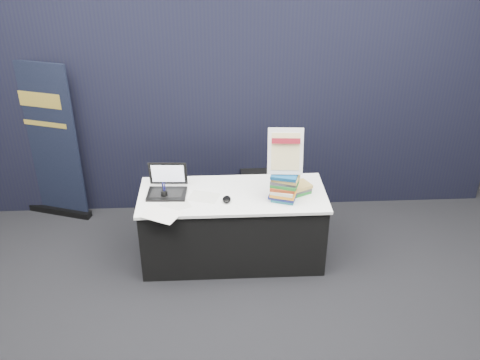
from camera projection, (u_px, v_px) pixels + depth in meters
name	position (u px, v px, depth m)	size (l,w,h in m)	color
floor	(235.00, 292.00, 5.01)	(8.00, 8.00, 0.00)	black
wall_back	(223.00, 12.00, 7.66)	(8.00, 0.02, 3.50)	#B1ADA7
drape_partition	(228.00, 109.00, 5.83)	(6.00, 0.08, 2.40)	black
display_table	(233.00, 226.00, 5.31)	(1.80, 0.75, 0.75)	black
laptop	(167.00, 186.00, 5.12)	(0.38, 0.32, 0.28)	black
mouse	(227.00, 199.00, 5.00)	(0.08, 0.13, 0.04)	black
brochure_left	(176.00, 206.00, 4.93)	(0.26, 0.18, 0.00)	silver
brochure_mid	(161.00, 214.00, 4.80)	(0.33, 0.24, 0.00)	white
brochure_right	(204.00, 197.00, 5.07)	(0.27, 0.19, 0.00)	silver
pen_cup	(164.00, 194.00, 5.04)	(0.06, 0.06, 0.08)	black
book_stack_tall	(284.00, 187.00, 4.96)	(0.27, 0.23, 0.28)	#1B5D68
book_stack_short	(298.00, 188.00, 5.12)	(0.27, 0.24, 0.10)	#1F7429
info_sign	(285.00, 152.00, 4.82)	(0.33, 0.17, 0.44)	black
pullup_banner	(50.00, 151.00, 5.84)	(0.75, 0.34, 1.80)	black
stacking_chair	(260.00, 171.00, 6.03)	(0.44, 0.45, 0.93)	black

